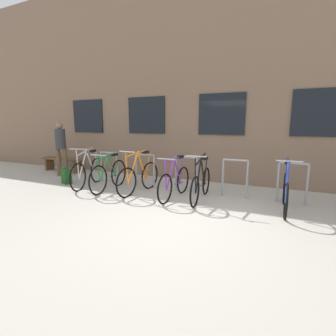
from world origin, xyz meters
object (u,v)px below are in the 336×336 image
Objects in this scene: bicycle_blue at (285,192)px; bicycle_silver at (88,172)px; bicycle_black at (201,184)px; bicycle_orange at (139,177)px; backpack at (66,176)px; person_by_bench at (61,145)px; wooden_bench at (63,162)px; bicycle_green at (109,175)px; bicycle_purple at (175,182)px.

bicycle_blue is 0.96× the size of bicycle_silver.
bicycle_black is 3.20m from bicycle_silver.
bicycle_blue is (3.32, 0.08, -0.01)m from bicycle_orange.
person_by_bench is at bearing 161.89° from backpack.
bicycle_blue reaches higher than wooden_bench.
bicycle_green is 0.96× the size of person_by_bench.
bicycle_blue is 5.71m from backpack.
person_by_bench is at bearing 157.98° from bicycle_silver.
backpack is (-1.54, 0.02, -0.17)m from bicycle_green.
person_by_bench is (-6.67, 0.60, 0.64)m from bicycle_blue.
bicycle_orange is 0.94× the size of wooden_bench.
bicycle_green is at bearing -173.56° from bicycle_orange.
wooden_bench is at bearing 162.14° from bicycle_orange.
bicycle_green is at bearing -23.77° from wooden_bench.
wooden_bench is at bearing 135.47° from person_by_bench.
bicycle_green is at bearing -17.18° from person_by_bench.
bicycle_orange is 3.81× the size of backpack.
bicycle_black is (1.59, 0.06, -0.02)m from bicycle_orange.
person_by_bench reaches higher than wooden_bench.
bicycle_orange is at bearing -178.66° from bicycle_blue.
wooden_bench is 4.04× the size of backpack.
bicycle_purple is at bearing -0.34° from bicycle_silver.
bicycle_black is at bearing 1.43° from bicycle_silver.
bicycle_blue is 1.01× the size of bicycle_purple.
bicycle_black is at bearing 2.03° from bicycle_orange.
bicycle_purple is at bearing 1.76° from bicycle_green.
person_by_bench is (-4.33, 0.72, 0.65)m from bicycle_purple.
bicycle_orange is at bearing 21.72° from backpack.
wooden_bench is 1.08m from person_by_bench.
bicycle_green is 1.55m from backpack.
wooden_bench is 2.07m from backpack.
bicycle_orange reaches higher than backpack.
bicycle_black reaches higher than bicycle_purple.
bicycle_orange reaches higher than bicycle_blue.
bicycle_blue is at bearing 21.47° from backpack.
bicycle_purple is at bearing -9.40° from person_by_bench.
bicycle_silver is 0.80m from backpack.
bicycle_black is at bearing -7.18° from person_by_bench.
bicycle_blue is 4.93m from bicycle_silver.
person_by_bench is at bearing 162.82° from bicycle_green.
bicycle_silver is 2.68m from wooden_bench.
bicycle_blue is at bearing 2.38° from bicycle_green.
bicycle_silver is at bearing -28.99° from wooden_bench.
bicycle_blue is at bearing 2.86° from bicycle_purple.
person_by_bench is at bearing 174.85° from bicycle_blue.
bicycle_purple is 1.83m from bicycle_green.
bicycle_purple is at bearing 20.54° from backpack.
wooden_bench is (-3.95, 1.27, -0.04)m from bicycle_orange.
backpack is (-3.37, -0.03, -0.15)m from bicycle_purple.
bicycle_purple is 0.97× the size of bicycle_green.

